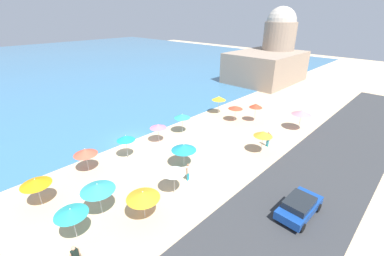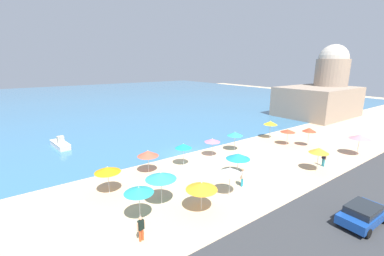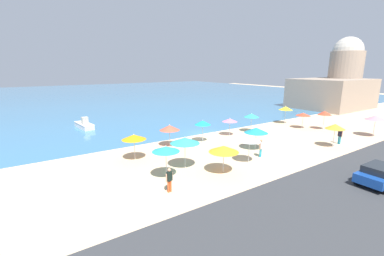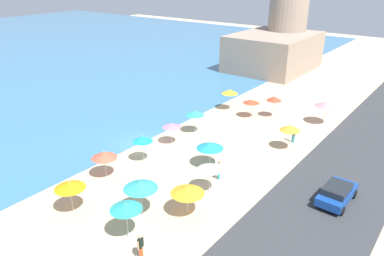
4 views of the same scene
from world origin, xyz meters
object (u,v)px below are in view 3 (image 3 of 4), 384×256
at_px(bather_2, 169,179).
at_px(beach_umbrella_8, 203,123).
at_px(beach_umbrella_0, 250,139).
at_px(beach_umbrella_13, 134,137).
at_px(beach_umbrella_9, 335,126).
at_px(skiff_nearshore, 84,125).
at_px(parked_car_0, 380,174).
at_px(beach_umbrella_14, 256,130).
at_px(beach_umbrella_1, 286,108).
at_px(harbor_fortress, 337,84).
at_px(beach_umbrella_6, 224,149).
at_px(bather_0, 261,147).
at_px(beach_umbrella_2, 376,118).
at_px(beach_umbrella_12, 252,115).
at_px(beach_umbrella_11, 170,128).
at_px(beach_umbrella_7, 303,114).
at_px(beach_umbrella_3, 230,120).
at_px(beach_umbrella_10, 325,113).
at_px(beach_umbrella_4, 185,140).
at_px(bather_1, 340,135).
at_px(beach_umbrella_5, 166,149).

bearing_deg(bather_2, beach_umbrella_8, 43.42).
relative_size(beach_umbrella_0, beach_umbrella_13, 1.03).
height_order(beach_umbrella_9, skiff_nearshore, beach_umbrella_9).
distance_m(parked_car_0, skiff_nearshore, 32.93).
bearing_deg(beach_umbrella_14, beach_umbrella_1, 25.44).
bearing_deg(beach_umbrella_13, harbor_fortress, 8.54).
bearing_deg(beach_umbrella_6, bather_0, 9.69).
xyz_separation_m(beach_umbrella_2, beach_umbrella_12, (-10.56, 9.78, -0.13)).
bearing_deg(skiff_nearshore, beach_umbrella_13, -86.03).
height_order(beach_umbrella_11, harbor_fortress, harbor_fortress).
bearing_deg(beach_umbrella_9, beach_umbrella_1, 60.48).
distance_m(beach_umbrella_6, beach_umbrella_8, 8.79).
distance_m(beach_umbrella_6, skiff_nearshore, 23.05).
relative_size(beach_umbrella_7, bather_2, 1.33).
bearing_deg(beach_umbrella_8, beach_umbrella_14, -61.29).
relative_size(beach_umbrella_7, skiff_nearshore, 0.47).
relative_size(bather_0, harbor_fortress, 0.11).
bearing_deg(beach_umbrella_0, beach_umbrella_3, 58.32).
relative_size(beach_umbrella_8, beach_umbrella_12, 1.01).
xyz_separation_m(beach_umbrella_10, beach_umbrella_11, (-20.66, 4.89, -0.26)).
xyz_separation_m(beach_umbrella_4, skiff_nearshore, (-3.78, 19.76, -1.89)).
xyz_separation_m(beach_umbrella_12, bather_1, (3.98, -9.12, -1.18)).
distance_m(beach_umbrella_1, bather_2, 26.46).
bearing_deg(beach_umbrella_3, beach_umbrella_14, -105.01).
height_order(beach_umbrella_1, bather_1, beach_umbrella_1).
distance_m(beach_umbrella_5, beach_umbrella_8, 10.24).
height_order(beach_umbrella_9, bather_0, beach_umbrella_9).
bearing_deg(beach_umbrella_5, beach_umbrella_7, 10.02).
bearing_deg(beach_umbrella_9, beach_umbrella_7, 53.41).
xyz_separation_m(beach_umbrella_8, beach_umbrella_12, (7.82, 0.17, -0.01)).
distance_m(beach_umbrella_9, bather_2, 18.97).
bearing_deg(beach_umbrella_0, beach_umbrella_6, -171.92).
distance_m(beach_umbrella_0, bather_0, 2.40).
relative_size(beach_umbrella_2, beach_umbrella_4, 0.99).
relative_size(beach_umbrella_0, beach_umbrella_5, 0.97).
xyz_separation_m(beach_umbrella_1, beach_umbrella_8, (-15.83, -1.02, -0.12)).
bearing_deg(beach_umbrella_7, beach_umbrella_12, 161.64).
xyz_separation_m(beach_umbrella_6, bather_2, (-5.06, -0.46, -1.04)).
distance_m(beach_umbrella_2, beach_umbrella_14, 16.18).
relative_size(beach_umbrella_1, bather_0, 1.59).
bearing_deg(skiff_nearshore, beach_umbrella_8, -56.45).
relative_size(bather_2, skiff_nearshore, 0.35).
xyz_separation_m(beach_umbrella_10, parked_car_0, (-12.92, -11.42, -1.44)).
relative_size(beach_umbrella_8, parked_car_0, 0.62).
bearing_deg(parked_car_0, beach_umbrella_7, 49.98).
xyz_separation_m(beach_umbrella_0, beach_umbrella_10, (17.34, 3.17, 0.09)).
xyz_separation_m(beach_umbrella_5, beach_umbrella_9, (18.06, -2.82, -0.08)).
relative_size(beach_umbrella_6, beach_umbrella_8, 0.94).
height_order(beach_umbrella_1, beach_umbrella_2, beach_umbrella_2).
bearing_deg(bather_2, beach_umbrella_3, 33.54).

